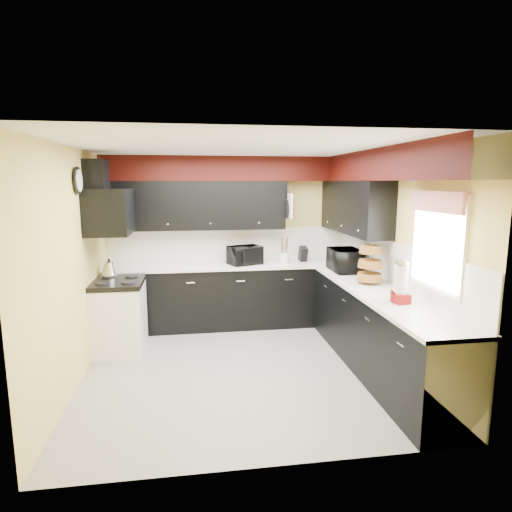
{
  "coord_description": "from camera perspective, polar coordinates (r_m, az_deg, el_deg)",
  "views": [
    {
      "loc": [
        -0.55,
        -4.68,
        2.13
      ],
      "look_at": [
        0.26,
        0.79,
        1.18
      ],
      "focal_mm": 30.0,
      "sensor_mm": 36.0,
      "label": 1
    }
  ],
  "objects": [
    {
      "name": "soffit_right",
      "position": [
        5.0,
        17.69,
        11.57
      ],
      "size": [
        0.36,
        3.24,
        0.35
      ],
      "primitive_type": "cube",
      "color": "black",
      "rests_on": "wall_right"
    },
    {
      "name": "cooktop",
      "position": [
        5.64,
        -17.94,
        -3.39
      ],
      "size": [
        0.62,
        0.77,
        0.06
      ],
      "primitive_type": "cube",
      "color": "black",
      "rests_on": "stove"
    },
    {
      "name": "hood_duct",
      "position": [
        5.54,
        -20.52,
        9.9
      ],
      "size": [
        0.24,
        0.4,
        0.4
      ],
      "primitive_type": "cube",
      "color": "black",
      "rests_on": "wall_left"
    },
    {
      "name": "upper_back",
      "position": [
        6.31,
        -8.03,
        6.69
      ],
      "size": [
        2.6,
        0.35,
        0.7
      ],
      "primitive_type": "cube",
      "color": "black",
      "rests_on": "wall_back"
    },
    {
      "name": "cab_back",
      "position": [
        6.42,
        -3.25,
        -5.4
      ],
      "size": [
        3.6,
        0.6,
        0.9
      ],
      "primitive_type": "cube",
      "color": "black",
      "rests_on": "ground"
    },
    {
      "name": "wall_left",
      "position": [
        4.92,
        -23.01,
        -1.31
      ],
      "size": [
        0.06,
        3.6,
        2.5
      ],
      "primitive_type": "cube",
      "color": "#E0C666",
      "rests_on": "ground"
    },
    {
      "name": "cut_board",
      "position": [
        6.14,
        4.59,
        6.67
      ],
      "size": [
        0.03,
        0.26,
        0.35
      ],
      "primitive_type": "cube",
      "color": "white",
      "rests_on": "upper_back"
    },
    {
      "name": "splash_back",
      "position": [
        6.56,
        -3.54,
        1.52
      ],
      "size": [
        3.6,
        0.02,
        0.5
      ],
      "primitive_type": "cube",
      "color": "white",
      "rests_on": "counter_back"
    },
    {
      "name": "ground",
      "position": [
        5.17,
        -1.62,
        -14.57
      ],
      "size": [
        3.6,
        3.6,
        0.0
      ],
      "primitive_type": "plane",
      "color": "gray",
      "rests_on": "ground"
    },
    {
      "name": "dispenser_a",
      "position": [
        4.54,
        18.6,
        -3.31
      ],
      "size": [
        0.19,
        0.19,
        0.4
      ],
      "primitive_type": null,
      "rotation": [
        0.0,
        0.0,
        -0.3
      ],
      "color": "#660D01",
      "rests_on": "counter_right"
    },
    {
      "name": "dispenser_b",
      "position": [
        4.48,
        18.85,
        -3.5
      ],
      "size": [
        0.16,
        0.16,
        0.4
      ],
      "primitive_type": null,
      "rotation": [
        0.0,
        0.0,
        0.12
      ],
      "color": "#661608",
      "rests_on": "counter_right"
    },
    {
      "name": "cab_right",
      "position": [
        5.12,
        15.96,
        -9.78
      ],
      "size": [
        0.6,
        3.0,
        0.9
      ],
      "primitive_type": "cube",
      "color": "black",
      "rests_on": "ground"
    },
    {
      "name": "valance",
      "position": [
        4.42,
        22.84,
        6.69
      ],
      "size": [
        0.04,
        0.88,
        0.2
      ],
      "primitive_type": "cube",
      "color": "red",
      "rests_on": "wall_right"
    },
    {
      "name": "counter_right",
      "position": [
        4.98,
        16.21,
        -4.67
      ],
      "size": [
        0.64,
        3.02,
        0.04
      ],
      "primitive_type": "cube",
      "color": "white",
      "rests_on": "cab_right"
    },
    {
      "name": "deco_plate",
      "position": [
        4.91,
        20.12,
        10.6
      ],
      "size": [
        0.03,
        0.24,
        0.24
      ],
      "primitive_type": null,
      "color": "white",
      "rests_on": "wall_right"
    },
    {
      "name": "soffit_back",
      "position": [
        6.32,
        -3.52,
        11.53
      ],
      "size": [
        3.6,
        0.36,
        0.35
      ],
      "primitive_type": "cube",
      "color": "black",
      "rests_on": "wall_back"
    },
    {
      "name": "pan_top",
      "position": [
        6.38,
        4.01,
        8.59
      ],
      "size": [
        0.03,
        0.22,
        0.4
      ],
      "primitive_type": null,
      "color": "black",
      "rests_on": "upper_back"
    },
    {
      "name": "hood",
      "position": [
        5.53,
        -18.94,
        5.63
      ],
      "size": [
        0.5,
        0.78,
        0.55
      ],
      "primitive_type": "cube",
      "color": "black",
      "rests_on": "wall_left"
    },
    {
      "name": "pan_low",
      "position": [
        6.51,
        3.74,
        6.15
      ],
      "size": [
        0.03,
        0.24,
        0.42
      ],
      "primitive_type": null,
      "color": "black",
      "rests_on": "upper_back"
    },
    {
      "name": "window",
      "position": [
        4.48,
        23.1,
        1.56
      ],
      "size": [
        0.03,
        0.86,
        0.96
      ],
      "primitive_type": null,
      "color": "white",
      "rests_on": "wall_right"
    },
    {
      "name": "wall_right",
      "position": [
        5.31,
        17.99,
        -0.24
      ],
      "size": [
        0.06,
        3.6,
        2.5
      ],
      "primitive_type": "cube",
      "color": "#E0C666",
      "rests_on": "ground"
    },
    {
      "name": "upper_right",
      "position": [
        5.99,
        12.93,
        6.38
      ],
      "size": [
        0.35,
        1.8,
        0.7
      ],
      "primitive_type": "cube",
      "color": "black",
      "rests_on": "wall_right"
    },
    {
      "name": "baskets",
      "position": [
        5.25,
        14.96,
        -0.98
      ],
      "size": [
        0.27,
        0.27,
        0.5
      ],
      "primitive_type": null,
      "color": "brown",
      "rests_on": "upper_right"
    },
    {
      "name": "clock",
      "position": [
        5.07,
        -22.66,
        9.27
      ],
      "size": [
        0.03,
        0.3,
        0.3
      ],
      "primitive_type": null,
      "color": "black",
      "rests_on": "wall_left"
    },
    {
      "name": "stove",
      "position": [
        5.76,
        -17.7,
        -7.85
      ],
      "size": [
        0.6,
        0.75,
        0.86
      ],
      "primitive_type": "cube",
      "color": "white",
      "rests_on": "ground"
    },
    {
      "name": "utensil_crock",
      "position": [
        6.36,
        3.8,
        -0.3
      ],
      "size": [
        0.18,
        0.18,
        0.16
      ],
      "primitive_type": "cylinder",
      "rotation": [
        0.0,
        0.0,
        0.22
      ],
      "color": "silver",
      "rests_on": "counter_back"
    },
    {
      "name": "ceiling",
      "position": [
        4.72,
        -1.77,
        14.28
      ],
      "size": [
        3.6,
        3.6,
        0.06
      ],
      "primitive_type": "cube",
      "color": "white",
      "rests_on": "wall_back"
    },
    {
      "name": "knife_block",
      "position": [
        6.54,
        6.29,
        0.25
      ],
      "size": [
        0.11,
        0.15,
        0.23
      ],
      "primitive_type": "cube",
      "rotation": [
        0.0,
        0.0,
        0.07
      ],
      "color": "black",
      "rests_on": "counter_back"
    },
    {
      "name": "wall_back",
      "position": [
        6.56,
        -3.56,
        2.05
      ],
      "size": [
        3.6,
        0.06,
        2.5
      ],
      "primitive_type": "cube",
      "color": "#E0C666",
      "rests_on": "ground"
    },
    {
      "name": "toaster_oven",
      "position": [
        6.29,
        -1.45,
        0.11
      ],
      "size": [
        0.57,
        0.52,
        0.27
      ],
      "primitive_type": "imported",
      "rotation": [
        0.0,
        0.0,
        0.37
      ],
      "color": "black",
      "rests_on": "counter_back"
    },
    {
      "name": "splash_right",
      "position": [
        5.31,
        17.86,
        -0.88
      ],
      "size": [
        0.02,
        3.6,
        0.5
      ],
      "primitive_type": "cube",
      "color": "white",
      "rests_on": "counter_right"
    },
    {
      "name": "microwave",
      "position": [
        5.91,
        11.83,
        -0.54
      ],
      "size": [
        0.37,
        0.55,
        0.3
      ],
      "primitive_type": "imported",
      "rotation": [
        0.0,
        0.0,
        1.57
      ],
      "color": "black",
      "rests_on": "counter_right"
    },
    {
      "name": "counter_back",
      "position": [
        6.32,
        -3.29,
        -1.28
      ],
      "size": [
        3.62,
        0.64,
        0.04
      ],
      "primitive_type": "cube",
      "color": "white",
      "rests_on": "cab_back"
    },
    {
      "name": "pan_mid",
      "position": [
        6.26,
        4.24,
        6.28
      ],
      "size": [
        0.03,
        0.28,
        0.46
      ],
      "primitive_type": null,
      "color": "black",
      "rests_on": "upper_back"
    },
    {
      "name": "kettle",
      "position": [
        5.91,
        -18.98,
        -1.66
      ],
      "size": [
        0.26,
        0.26,
        0.18
      ],
      "primitive_type": null,
      "rotation": [
        0.0,
        0.0,
        -0.32
      ],
      "color": "silver",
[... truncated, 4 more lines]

